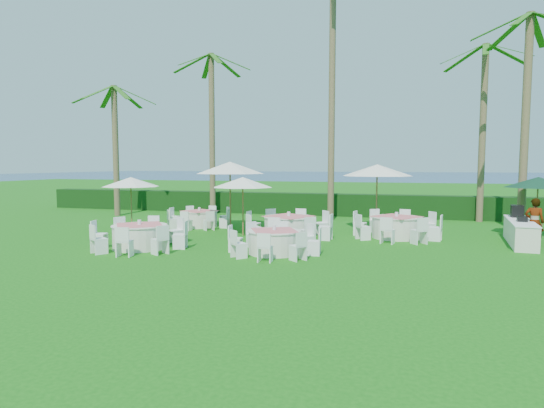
{
  "coord_description": "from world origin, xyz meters",
  "views": [
    {
      "loc": [
        4.74,
        -12.95,
        2.82
      ],
      "look_at": [
        -0.1,
        3.76,
        1.3
      ],
      "focal_mm": 30.0,
      "sensor_mm": 36.0,
      "label": 1
    }
  ],
  "objects_px": {
    "umbrella_b": "(243,182)",
    "buffet_table": "(520,231)",
    "banquet_table_a": "(140,236)",
    "umbrella_a": "(131,182)",
    "banquet_table_e": "(289,226)",
    "banquet_table_b": "(274,241)",
    "banquet_table_d": "(199,218)",
    "staff_person": "(534,222)",
    "banquet_table_f": "(396,227)",
    "umbrella_c": "(230,168)",
    "umbrella_green": "(538,182)",
    "umbrella_d": "(377,170)"
  },
  "relations": [
    {
      "from": "staff_person",
      "to": "umbrella_a",
      "type": "bearing_deg",
      "value": 18.37
    },
    {
      "from": "banquet_table_b",
      "to": "umbrella_a",
      "type": "bearing_deg",
      "value": 157.81
    },
    {
      "from": "umbrella_a",
      "to": "buffet_table",
      "type": "relative_size",
      "value": 0.64
    },
    {
      "from": "banquet_table_b",
      "to": "banquet_table_a",
      "type": "bearing_deg",
      "value": -175.05
    },
    {
      "from": "banquet_table_a",
      "to": "banquet_table_b",
      "type": "relative_size",
      "value": 1.08
    },
    {
      "from": "banquet_table_e",
      "to": "umbrella_d",
      "type": "height_order",
      "value": "umbrella_d"
    },
    {
      "from": "banquet_table_f",
      "to": "staff_person",
      "type": "distance_m",
      "value": 4.65
    },
    {
      "from": "umbrella_d",
      "to": "umbrella_green",
      "type": "relative_size",
      "value": 1.18
    },
    {
      "from": "banquet_table_e",
      "to": "buffet_table",
      "type": "height_order",
      "value": "buffet_table"
    },
    {
      "from": "banquet_table_a",
      "to": "umbrella_c",
      "type": "bearing_deg",
      "value": 74.45
    },
    {
      "from": "umbrella_a",
      "to": "umbrella_d",
      "type": "bearing_deg",
      "value": 17.24
    },
    {
      "from": "umbrella_c",
      "to": "buffet_table",
      "type": "distance_m",
      "value": 11.38
    },
    {
      "from": "banquet_table_f",
      "to": "umbrella_b",
      "type": "bearing_deg",
      "value": -169.37
    },
    {
      "from": "umbrella_green",
      "to": "umbrella_d",
      "type": "bearing_deg",
      "value": 177.9
    },
    {
      "from": "buffet_table",
      "to": "banquet_table_d",
      "type": "bearing_deg",
      "value": 175.92
    },
    {
      "from": "umbrella_d",
      "to": "umbrella_b",
      "type": "bearing_deg",
      "value": -150.97
    },
    {
      "from": "banquet_table_a",
      "to": "umbrella_b",
      "type": "relative_size",
      "value": 1.32
    },
    {
      "from": "banquet_table_b",
      "to": "banquet_table_d",
      "type": "xyz_separation_m",
      "value": [
        -4.95,
        5.03,
        -0.01
      ]
    },
    {
      "from": "banquet_table_b",
      "to": "umbrella_green",
      "type": "height_order",
      "value": "umbrella_green"
    },
    {
      "from": "banquet_table_e",
      "to": "umbrella_a",
      "type": "distance_m",
      "value": 6.95
    },
    {
      "from": "umbrella_green",
      "to": "buffet_table",
      "type": "distance_m",
      "value": 2.51
    },
    {
      "from": "banquet_table_e",
      "to": "umbrella_d",
      "type": "bearing_deg",
      "value": 42.26
    },
    {
      "from": "banquet_table_b",
      "to": "umbrella_a",
      "type": "distance_m",
      "value": 7.8
    },
    {
      "from": "umbrella_green",
      "to": "staff_person",
      "type": "distance_m",
      "value": 2.34
    },
    {
      "from": "banquet_table_d",
      "to": "umbrella_b",
      "type": "bearing_deg",
      "value": -33.98
    },
    {
      "from": "banquet_table_f",
      "to": "umbrella_a",
      "type": "bearing_deg",
      "value": -172.65
    },
    {
      "from": "banquet_table_b",
      "to": "umbrella_d",
      "type": "height_order",
      "value": "umbrella_d"
    },
    {
      "from": "umbrella_c",
      "to": "staff_person",
      "type": "relative_size",
      "value": 1.83
    },
    {
      "from": "banquet_table_f",
      "to": "umbrella_d",
      "type": "relative_size",
      "value": 1.15
    },
    {
      "from": "banquet_table_b",
      "to": "umbrella_green",
      "type": "relative_size",
      "value": 1.21
    },
    {
      "from": "buffet_table",
      "to": "staff_person",
      "type": "height_order",
      "value": "staff_person"
    },
    {
      "from": "banquet_table_f",
      "to": "umbrella_green",
      "type": "bearing_deg",
      "value": 15.81
    },
    {
      "from": "banquet_table_e",
      "to": "buffet_table",
      "type": "relative_size",
      "value": 0.91
    },
    {
      "from": "banquet_table_a",
      "to": "umbrella_a",
      "type": "xyz_separation_m",
      "value": [
        -2.45,
        3.28,
        1.66
      ]
    },
    {
      "from": "banquet_table_e",
      "to": "umbrella_d",
      "type": "relative_size",
      "value": 1.17
    },
    {
      "from": "banquet_table_b",
      "to": "umbrella_b",
      "type": "distance_m",
      "value": 4.22
    },
    {
      "from": "banquet_table_a",
      "to": "umbrella_c",
      "type": "xyz_separation_m",
      "value": [
        1.36,
        4.89,
        2.25
      ]
    },
    {
      "from": "banquet_table_e",
      "to": "umbrella_a",
      "type": "bearing_deg",
      "value": -178.09
    },
    {
      "from": "banquet_table_f",
      "to": "staff_person",
      "type": "xyz_separation_m",
      "value": [
        4.62,
        -0.4,
        0.39
      ]
    },
    {
      "from": "umbrella_b",
      "to": "buffet_table",
      "type": "height_order",
      "value": "umbrella_b"
    },
    {
      "from": "banquet_table_a",
      "to": "umbrella_c",
      "type": "distance_m",
      "value": 5.55
    },
    {
      "from": "banquet_table_a",
      "to": "umbrella_a",
      "type": "distance_m",
      "value": 4.42
    },
    {
      "from": "banquet_table_d",
      "to": "staff_person",
      "type": "xyz_separation_m",
      "value": [
        13.25,
        -1.17,
        0.45
      ]
    },
    {
      "from": "banquet_table_d",
      "to": "banquet_table_f",
      "type": "xyz_separation_m",
      "value": [
        8.63,
        -0.76,
        0.06
      ]
    },
    {
      "from": "banquet_table_e",
      "to": "buffet_table",
      "type": "bearing_deg",
      "value": 6.96
    },
    {
      "from": "buffet_table",
      "to": "banquet_table_a",
      "type": "bearing_deg",
      "value": -160.2
    },
    {
      "from": "banquet_table_f",
      "to": "umbrella_c",
      "type": "distance_m",
      "value": 7.27
    },
    {
      "from": "banquet_table_e",
      "to": "umbrella_b",
      "type": "bearing_deg",
      "value": 178.21
    },
    {
      "from": "umbrella_d",
      "to": "umbrella_green",
      "type": "height_order",
      "value": "umbrella_d"
    },
    {
      "from": "umbrella_green",
      "to": "buffet_table",
      "type": "bearing_deg",
      "value": -119.34
    }
  ]
}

